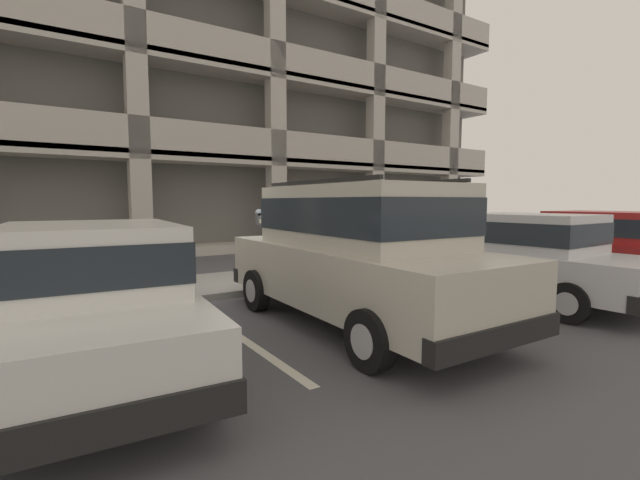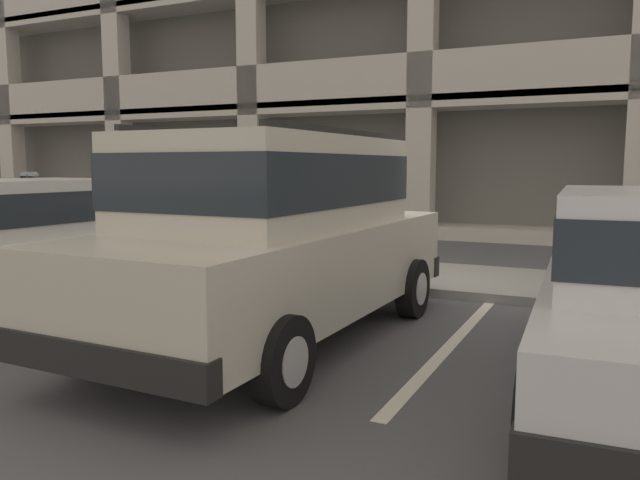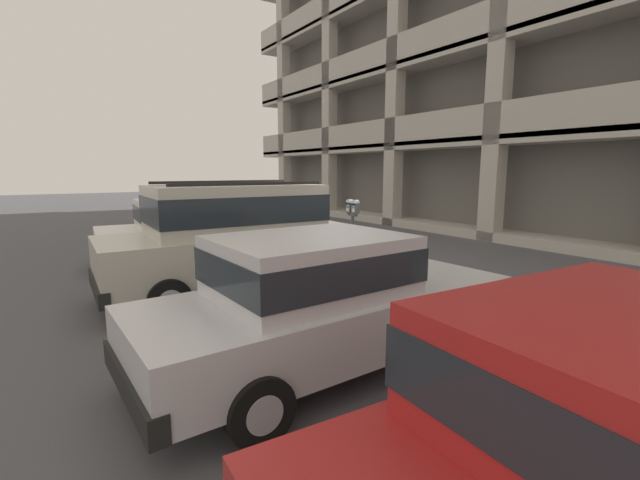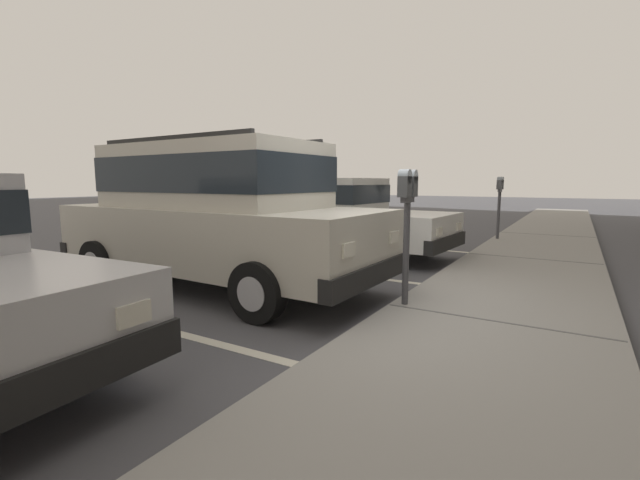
# 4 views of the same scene
# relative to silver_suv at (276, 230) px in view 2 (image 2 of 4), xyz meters

# --- Properties ---
(ground_plane) EXTENTS (80.00, 80.00, 0.10)m
(ground_plane) POSITION_rel_silver_suv_xyz_m (-0.02, 2.34, -1.14)
(ground_plane) COLOR #4C4C51
(sidewalk) EXTENTS (40.00, 2.20, 0.12)m
(sidewalk) POSITION_rel_silver_suv_xyz_m (-0.02, 3.64, -1.03)
(sidewalk) COLOR gray
(sidewalk) RESTS_ON ground_plane
(parking_stall_lines) EXTENTS (13.01, 4.80, 0.01)m
(parking_stall_lines) POSITION_rel_silver_suv_xyz_m (1.60, 0.94, -1.08)
(parking_stall_lines) COLOR silver
(parking_stall_lines) RESTS_ON ground_plane
(silver_suv) EXTENTS (2.09, 4.82, 2.03)m
(silver_suv) POSITION_rel_silver_suv_xyz_m (0.00, 0.00, 0.00)
(silver_suv) COLOR beige
(silver_suv) RESTS_ON ground_plane
(red_sedan) EXTENTS (2.04, 4.58, 1.54)m
(red_sedan) POSITION_rel_silver_suv_xyz_m (-3.31, 0.08, -0.27)
(red_sedan) COLOR silver
(red_sedan) RESTS_ON ground_plane
(parking_meter_near) EXTENTS (0.35, 0.12, 1.49)m
(parking_meter_near) POSITION_rel_silver_suv_xyz_m (-0.14, 2.69, 0.14)
(parking_meter_near) COLOR #47474C
(parking_meter_near) RESTS_ON sidewalk
(parking_meter_far) EXTENTS (0.35, 0.12, 1.47)m
(parking_meter_far) POSITION_rel_silver_suv_xyz_m (-6.58, 2.68, 0.13)
(parking_meter_far) COLOR #47474C
(parking_meter_far) RESTS_ON sidewalk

